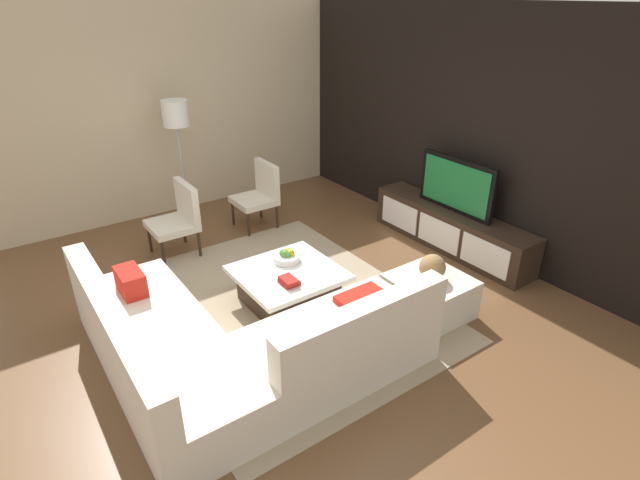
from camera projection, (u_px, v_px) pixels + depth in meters
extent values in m
plane|color=brown|center=(286.00, 311.00, 5.02)|extent=(14.00, 14.00, 0.00)
cube|color=black|center=(480.00, 133.00, 5.78)|extent=(6.40, 0.12, 2.80)
cube|color=beige|center=(172.00, 111.00, 6.83)|extent=(0.12, 5.20, 2.80)
cube|color=tan|center=(281.00, 306.00, 5.09)|extent=(3.27, 2.58, 0.01)
cube|color=#332319|center=(451.00, 229.00, 6.15)|extent=(2.22, 0.43, 0.50)
cube|color=white|center=(399.00, 215.00, 6.53)|extent=(0.63, 0.01, 0.35)
cube|color=white|center=(438.00, 234.00, 6.03)|extent=(0.63, 0.01, 0.35)
cube|color=white|center=(484.00, 256.00, 5.53)|extent=(0.63, 0.01, 0.35)
cube|color=black|center=(456.00, 185.00, 5.89)|extent=(1.07, 0.05, 0.65)
cube|color=#1E7238|center=(455.00, 186.00, 5.87)|extent=(0.96, 0.01, 0.54)
cube|color=beige|center=(163.00, 353.00, 4.11)|extent=(2.38, 0.85, 0.43)
cube|color=beige|center=(112.00, 326.00, 3.75)|extent=(2.38, 0.18, 0.38)
cube|color=beige|center=(337.00, 347.00, 4.18)|extent=(0.85, 1.58, 0.43)
cube|color=beige|center=(364.00, 327.00, 3.75)|extent=(0.18, 1.58, 0.38)
cube|color=red|center=(131.00, 282.00, 4.48)|extent=(0.36, 0.20, 0.22)
cube|color=red|center=(374.00, 307.00, 4.27)|extent=(0.60, 0.44, 0.06)
cube|color=#332319|center=(288.00, 289.00, 5.07)|extent=(0.75, 0.79, 0.33)
cube|color=white|center=(288.00, 273.00, 4.99)|extent=(0.94, 0.98, 0.05)
cylinder|color=#332319|center=(149.00, 237.00, 6.08)|extent=(0.04, 0.04, 0.38)
cylinder|color=#332319|center=(163.00, 253.00, 5.72)|extent=(0.04, 0.04, 0.38)
cylinder|color=#332319|center=(184.00, 228.00, 6.30)|extent=(0.04, 0.04, 0.38)
cylinder|color=#332319|center=(199.00, 243.00, 5.95)|extent=(0.04, 0.04, 0.38)
cube|color=beige|center=(172.00, 226.00, 5.93)|extent=(0.56, 0.52, 0.08)
cube|color=beige|center=(187.00, 201.00, 5.92)|extent=(0.56, 0.08, 0.45)
cylinder|color=#A5A5AA|center=(190.00, 221.00, 6.92)|extent=(0.28, 0.28, 0.02)
cylinder|color=#A5A5AA|center=(184.00, 175.00, 6.62)|extent=(0.03, 0.03, 1.32)
cylinder|color=white|center=(176.00, 113.00, 6.25)|extent=(0.33, 0.33, 0.32)
cube|color=beige|center=(429.00, 296.00, 4.89)|extent=(0.70, 0.70, 0.40)
cylinder|color=silver|center=(287.00, 258.00, 5.14)|extent=(0.28, 0.28, 0.07)
sphere|color=#4C8C33|center=(288.00, 255.00, 5.10)|extent=(0.07, 0.07, 0.07)
sphere|color=gold|center=(290.00, 253.00, 5.12)|extent=(0.09, 0.09, 0.09)
sphere|color=gold|center=(288.00, 252.00, 5.16)|extent=(0.08, 0.08, 0.08)
sphere|color=#4C8C33|center=(284.00, 253.00, 5.12)|extent=(0.09, 0.09, 0.09)
sphere|color=#4C8C33|center=(285.00, 254.00, 5.10)|extent=(0.09, 0.09, 0.09)
cylinder|color=#332319|center=(233.00, 212.00, 6.77)|extent=(0.04, 0.04, 0.38)
cylinder|color=#332319|center=(248.00, 223.00, 6.44)|extent=(0.04, 0.04, 0.38)
cylinder|color=#332319|center=(261.00, 205.00, 6.99)|extent=(0.04, 0.04, 0.38)
cylinder|color=#332319|center=(277.00, 215.00, 6.66)|extent=(0.04, 0.04, 0.38)
cube|color=beige|center=(254.00, 201.00, 6.63)|extent=(0.52, 0.51, 0.08)
cube|color=beige|center=(267.00, 179.00, 6.62)|extent=(0.52, 0.08, 0.45)
sphere|color=#997247|center=(432.00, 267.00, 4.75)|extent=(0.25, 0.25, 0.25)
cube|color=maroon|center=(289.00, 282.00, 4.75)|extent=(0.18, 0.16, 0.03)
cube|color=maroon|center=(289.00, 280.00, 4.72)|extent=(0.19, 0.13, 0.03)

